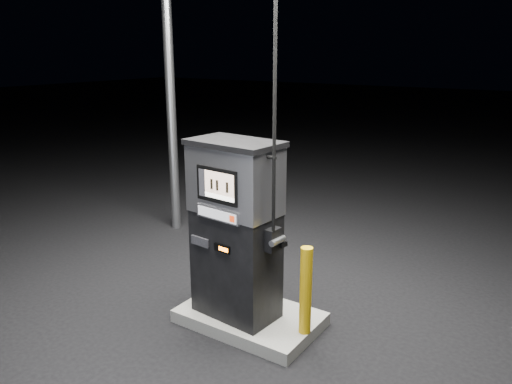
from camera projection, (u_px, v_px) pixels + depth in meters
The scene contains 5 objects.
ground at pixel (250, 323), 5.90m from camera, with size 80.00×80.00×0.00m, color black.
pump_island at pixel (250, 317), 5.88m from camera, with size 1.60×1.00×0.15m, color slate.
fuel_dispenser at pixel (236, 229), 5.55m from camera, with size 1.15×0.69×4.23m.
bollard_left at pixel (207, 273), 5.96m from camera, with size 0.10×0.10×0.78m, color #C4960A.
bollard_right at pixel (306, 291), 5.31m from camera, with size 0.13×0.13×0.99m, color #C4960A.
Camera 1 is at (2.98, -4.32, 3.11)m, focal length 35.00 mm.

